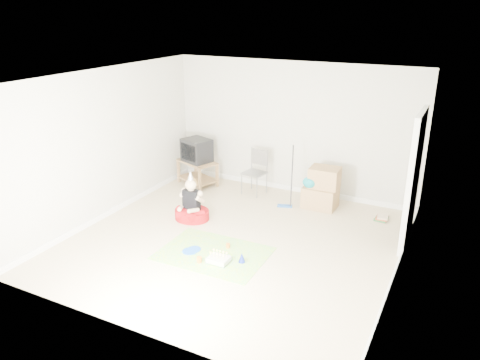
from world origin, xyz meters
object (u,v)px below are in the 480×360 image
at_px(tv_stand, 198,171).
at_px(seated_woman, 192,209).
at_px(cardboard_boxes, 321,188).
at_px(folding_chair, 254,173).
at_px(crt_tv, 197,150).
at_px(birthday_cake, 219,260).

height_order(tv_stand, seated_woman, seated_woman).
bearing_deg(cardboard_boxes, folding_chair, 177.82).
xyz_separation_m(crt_tv, folding_chair, (1.29, 0.06, -0.31)).
height_order(tv_stand, cardboard_boxes, cardboard_boxes).
xyz_separation_m(crt_tv, cardboard_boxes, (2.70, 0.00, -0.38)).
relative_size(crt_tv, birthday_cake, 1.80).
height_order(folding_chair, cardboard_boxes, folding_chair).
xyz_separation_m(folding_chair, cardboard_boxes, (1.40, -0.05, -0.07)).
height_order(tv_stand, birthday_cake, tv_stand).
height_order(folding_chair, seated_woman, folding_chair).
bearing_deg(seated_woman, folding_chair, 73.45).
xyz_separation_m(tv_stand, crt_tv, (-0.00, 0.00, 0.45)).
bearing_deg(cardboard_boxes, birthday_cake, -105.12).
bearing_deg(folding_chair, tv_stand, -177.49).
bearing_deg(seated_woman, crt_tv, 118.20).
xyz_separation_m(folding_chair, birthday_cake, (0.69, -2.70, -0.40)).
distance_m(tv_stand, crt_tv, 0.45).
height_order(crt_tv, cardboard_boxes, crt_tv).
bearing_deg(folding_chair, seated_woman, -106.55).
bearing_deg(seated_woman, birthday_cake, -43.64).
xyz_separation_m(tv_stand, folding_chair, (1.29, 0.06, 0.14)).
distance_m(cardboard_boxes, seated_woman, 2.43).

